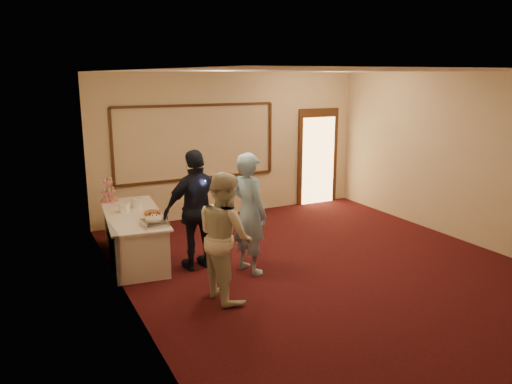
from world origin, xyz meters
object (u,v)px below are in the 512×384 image
man (249,213)px  woman (225,236)px  plate_stack_a (125,208)px  cupcake_stand (108,192)px  guest (197,210)px  buffet_table (134,236)px  plate_stack_b (137,203)px  pavlova_tray (154,220)px  tart (153,213)px

man → woman: man is taller
plate_stack_a → man: size_ratio=0.09×
cupcake_stand → woman: bearing=-72.3°
man → guest: (-0.65, 0.49, 0.01)m
buffet_table → plate_stack_b: (0.15, 0.30, 0.46)m
pavlova_tray → plate_stack_a: bearing=105.2°
tart → buffet_table: bearing=134.1°
woman → buffet_table: bearing=15.6°
buffet_table → woman: bearing=-69.5°
cupcake_stand → tart: bearing=-69.8°
buffet_table → guest: guest is taller
pavlova_tray → plate_stack_a: size_ratio=2.78×
buffet_table → tart: bearing=-45.9°
plate_stack_b → pavlova_tray: bearing=-90.7°
plate_stack_a → guest: guest is taller
pavlova_tray → guest: (0.66, -0.04, 0.09)m
plate_stack_a → guest: (0.90, -0.94, 0.09)m
pavlova_tray → cupcake_stand: (-0.33, 1.77, 0.09)m
man → pavlova_tray: bearing=53.8°
buffet_table → plate_stack_b: size_ratio=11.81×
plate_stack_a → plate_stack_b: (0.26, 0.22, 0.01)m
cupcake_stand → guest: 2.07m
buffet_table → plate_stack_b: plate_stack_b is taller
pavlova_tray → plate_stack_a: (-0.24, 0.90, -0.00)m
plate_stack_a → man: (1.55, -1.43, 0.08)m
pavlova_tray → woman: size_ratio=0.28×
buffet_table → pavlova_tray: bearing=-80.5°
plate_stack_a → woman: (0.86, -2.10, 0.02)m
pavlova_tray → plate_stack_b: 1.11m
cupcake_stand → plate_stack_b: size_ratio=2.37×
pavlova_tray → woman: 1.36m
plate_stack_a → woman: bearing=-67.7°
cupcake_stand → guest: (0.99, -1.82, -0.01)m
tart → man: 1.61m
cupcake_stand → guest: guest is taller
pavlova_tray → man: (1.31, -0.53, 0.08)m
plate_stack_a → cupcake_stand: bearing=95.7°
tart → man: man is taller
man → woman: 0.97m
man → woman: (-0.69, -0.68, -0.06)m
cupcake_stand → woman: woman is taller
plate_stack_a → man: bearing=-42.7°
cupcake_stand → tart: (0.45, -1.23, -0.14)m
buffet_table → man: (1.44, -1.34, 0.53)m
cupcake_stand → tart: 1.31m
pavlova_tray → woman: bearing=-62.9°
buffet_table → woman: (0.75, -2.02, 0.48)m
cupcake_stand → plate_stack_a: 0.89m
pavlova_tray → buffet_table: bearing=99.5°
pavlova_tray → tart: 0.56m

